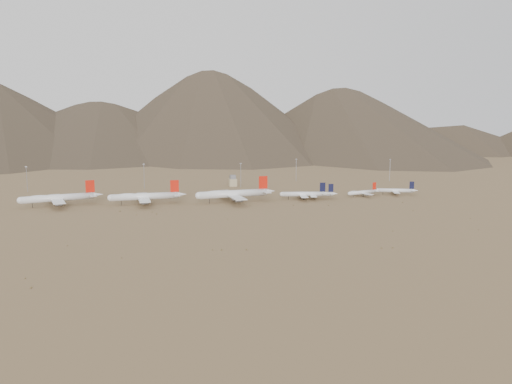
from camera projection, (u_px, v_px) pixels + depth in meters
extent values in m
plane|color=olive|center=(225.00, 207.00, 412.60)|extent=(3000.00, 3000.00, 0.00)
cylinder|color=silver|center=(58.00, 198.00, 417.29)|extent=(56.81, 18.48, 5.88)
sphere|color=silver|center=(21.00, 200.00, 404.72)|extent=(5.77, 5.77, 5.77)
cone|color=silver|center=(97.00, 195.00, 431.31)|extent=(11.17, 7.45, 5.29)
cube|color=silver|center=(57.00, 199.00, 416.93)|extent=(20.56, 52.90, 0.74)
cube|color=silver|center=(92.00, 195.00, 429.27)|extent=(9.43, 20.48, 0.35)
cube|color=red|center=(90.00, 186.00, 427.61)|extent=(7.33, 2.17, 10.44)
cylinder|color=black|center=(32.00, 206.00, 409.25)|extent=(0.38, 0.38, 3.99)
cylinder|color=black|center=(60.00, 203.00, 419.85)|extent=(0.47, 0.47, 3.99)
cylinder|color=black|center=(60.00, 204.00, 417.25)|extent=(0.47, 0.47, 3.99)
ellipsoid|color=silver|center=(39.00, 197.00, 410.51)|extent=(18.74, 8.38, 3.53)
cylinder|color=slate|center=(56.00, 199.00, 426.38)|extent=(6.14, 3.85, 2.65)
cylinder|color=slate|center=(58.00, 203.00, 407.92)|extent=(6.14, 3.85, 2.65)
cylinder|color=slate|center=(55.00, 197.00, 434.68)|extent=(6.14, 3.85, 2.65)
cylinder|color=slate|center=(59.00, 205.00, 399.61)|extent=(6.14, 3.85, 2.65)
cylinder|color=silver|center=(145.00, 196.00, 425.74)|extent=(55.92, 8.09, 5.76)
sphere|color=silver|center=(111.00, 198.00, 418.15)|extent=(5.64, 5.64, 5.64)
cone|color=silver|center=(181.00, 194.00, 434.18)|extent=(10.24, 5.60, 5.18)
cube|color=silver|center=(143.00, 197.00, 425.57)|extent=(11.05, 51.41, 0.72)
cube|color=silver|center=(176.00, 194.00, 432.94)|extent=(5.82, 19.60, 0.35)
cube|color=red|center=(175.00, 186.00, 431.51)|extent=(7.26, 0.82, 10.22)
cylinder|color=black|center=(121.00, 203.00, 421.16)|extent=(0.37, 0.37, 3.90)
cylinder|color=black|center=(146.00, 202.00, 428.15)|extent=(0.46, 0.46, 3.90)
cylinder|color=black|center=(146.00, 202.00, 425.42)|extent=(0.46, 0.46, 3.90)
ellipsoid|color=silver|center=(127.00, 195.00, 421.55)|extent=(18.00, 5.06, 3.45)
cylinder|color=slate|center=(143.00, 197.00, 435.49)|extent=(5.68, 2.82, 2.59)
cylinder|color=slate|center=(144.00, 201.00, 416.08)|extent=(5.68, 2.82, 2.59)
cylinder|color=slate|center=(142.00, 196.00, 444.23)|extent=(5.68, 2.82, 2.59)
cylinder|color=slate|center=(145.00, 203.00, 407.35)|extent=(5.68, 2.82, 2.59)
cylinder|color=silver|center=(233.00, 194.00, 435.99)|extent=(61.54, 12.95, 6.33)
sphere|color=silver|center=(199.00, 196.00, 425.71)|extent=(6.20, 6.20, 6.20)
cone|color=silver|center=(270.00, 191.00, 447.42)|extent=(11.57, 6.86, 5.69)
cube|color=silver|center=(232.00, 195.00, 435.72)|extent=(15.84, 56.85, 0.79)
cube|color=silver|center=(264.00, 191.00, 445.75)|extent=(7.80, 21.80, 0.38)
cube|color=red|center=(263.00, 182.00, 444.10)|extent=(7.97, 1.43, 11.22)
cylinder|color=black|center=(209.00, 201.00, 429.61)|extent=(0.41, 0.41, 4.29)
cylinder|color=black|center=(234.00, 199.00, 438.68)|extent=(0.51, 0.51, 4.29)
cylinder|color=black|center=(235.00, 200.00, 435.74)|extent=(0.51, 0.51, 4.29)
ellipsoid|color=silver|center=(215.00, 193.00, 430.38)|extent=(19.99, 6.85, 3.80)
cylinder|color=slate|center=(228.00, 195.00, 446.39)|extent=(6.40, 3.50, 2.85)
cylinder|color=slate|center=(236.00, 199.00, 425.53)|extent=(6.40, 3.50, 2.85)
cylinder|color=slate|center=(225.00, 193.00, 455.78)|extent=(6.40, 3.50, 2.85)
cylinder|color=slate|center=(239.00, 201.00, 416.14)|extent=(6.40, 3.50, 2.85)
cylinder|color=silver|center=(303.00, 194.00, 450.51)|extent=(38.51, 11.05, 4.17)
sphere|color=silver|center=(282.00, 194.00, 449.46)|extent=(4.08, 4.08, 4.08)
cone|color=silver|center=(327.00, 193.00, 451.64)|extent=(7.47, 4.94, 3.75)
cube|color=silver|center=(302.00, 195.00, 450.56)|extent=(12.00, 33.47, 0.52)
cube|color=silver|center=(323.00, 193.00, 451.45)|extent=(5.66, 12.92, 0.25)
cube|color=black|center=(323.00, 187.00, 450.53)|extent=(4.98, 1.27, 8.23)
cylinder|color=black|center=(288.00, 198.00, 450.31)|extent=(0.44, 0.44, 2.85)
cylinder|color=black|center=(304.00, 198.00, 452.12)|extent=(0.55, 0.55, 2.85)
cylinder|color=black|center=(304.00, 198.00, 450.06)|extent=(0.55, 0.55, 2.85)
cylinder|color=slate|center=(301.00, 194.00, 459.81)|extent=(4.11, 2.54, 1.88)
cylinder|color=slate|center=(304.00, 197.00, 441.63)|extent=(4.11, 2.54, 1.88)
cylinder|color=silver|center=(313.00, 194.00, 454.45)|extent=(34.31, 12.47, 3.75)
sphere|color=silver|center=(294.00, 194.00, 454.83)|extent=(3.67, 3.67, 3.67)
cone|color=silver|center=(335.00, 194.00, 454.00)|extent=(6.87, 4.85, 3.37)
cube|color=silver|center=(313.00, 194.00, 454.56)|extent=(12.92, 30.00, 0.47)
cube|color=silver|center=(332.00, 194.00, 454.04)|extent=(5.88, 11.66, 0.22)
cube|color=black|center=(331.00, 188.00, 453.26)|extent=(4.42, 1.48, 7.39)
cylinder|color=black|center=(300.00, 197.00, 455.20)|extent=(0.39, 0.39, 2.56)
cylinder|color=black|center=(314.00, 197.00, 455.85)|extent=(0.49, 0.49, 2.56)
cylinder|color=black|center=(314.00, 197.00, 454.00)|extent=(0.49, 0.49, 2.56)
cylinder|color=slate|center=(312.00, 194.00, 462.88)|extent=(3.77, 2.51, 1.69)
cylinder|color=slate|center=(313.00, 197.00, 446.51)|extent=(3.77, 2.51, 1.69)
cylinder|color=silver|center=(363.00, 192.00, 466.62)|extent=(30.96, 11.55, 3.39)
sphere|color=silver|center=(349.00, 194.00, 459.15)|extent=(3.32, 3.32, 3.32)
cone|color=silver|center=(377.00, 191.00, 474.96)|extent=(6.22, 4.43, 3.05)
cube|color=silver|center=(362.00, 193.00, 466.40)|extent=(11.91, 27.09, 0.42)
cube|color=silver|center=(375.00, 191.00, 473.75)|extent=(5.40, 10.54, 0.20)
cube|color=red|center=(374.00, 186.00, 472.73)|extent=(3.99, 1.37, 6.68)
cylinder|color=black|center=(353.00, 196.00, 461.83)|extent=(0.36, 0.36, 2.32)
cylinder|color=black|center=(362.00, 195.00, 468.09)|extent=(0.45, 0.45, 2.32)
cylinder|color=black|center=(364.00, 195.00, 466.63)|extent=(0.45, 0.45, 2.32)
cylinder|color=slate|center=(357.00, 193.00, 473.00)|extent=(3.41, 2.30, 1.52)
cylinder|color=slate|center=(367.00, 195.00, 460.06)|extent=(3.41, 2.30, 1.52)
cylinder|color=silver|center=(395.00, 190.00, 476.50)|extent=(32.20, 14.28, 3.57)
sphere|color=silver|center=(378.00, 190.00, 478.13)|extent=(3.50, 3.50, 3.50)
cone|color=silver|center=(415.00, 190.00, 474.63)|extent=(6.65, 5.00, 3.21)
cube|color=silver|center=(395.00, 191.00, 476.64)|extent=(14.32, 28.33, 0.45)
cube|color=silver|center=(412.00, 190.00, 474.87)|extent=(6.35, 11.08, 0.21)
cube|color=black|center=(412.00, 185.00, 474.18)|extent=(4.14, 1.72, 7.05)
cylinder|color=black|center=(383.00, 193.00, 478.10)|extent=(0.38, 0.38, 2.44)
cylinder|color=black|center=(396.00, 193.00, 477.77)|extent=(0.47, 0.47, 2.44)
cylinder|color=black|center=(396.00, 194.00, 476.01)|extent=(0.47, 0.47, 2.44)
cylinder|color=slate|center=(393.00, 191.00, 484.54)|extent=(3.63, 2.61, 1.61)
cylinder|color=slate|center=(396.00, 193.00, 469.02)|extent=(3.63, 2.61, 1.61)
cube|color=tan|center=(233.00, 183.00, 534.22)|extent=(8.00, 8.00, 8.00)
cube|color=slate|center=(233.00, 177.00, 533.30)|extent=(6.00, 6.00, 4.00)
cylinder|color=gray|center=(27.00, 180.00, 491.76)|extent=(0.50, 0.50, 25.00)
cube|color=gray|center=(26.00, 167.00, 489.80)|extent=(2.00, 0.60, 0.80)
cylinder|color=gray|center=(144.00, 176.00, 517.13)|extent=(0.50, 0.50, 25.00)
cube|color=gray|center=(144.00, 164.00, 515.18)|extent=(2.00, 0.60, 0.80)
cylinder|color=gray|center=(241.00, 176.00, 525.14)|extent=(0.50, 0.50, 25.00)
cube|color=gray|center=(241.00, 163.00, 523.19)|extent=(2.00, 0.60, 0.80)
cylinder|color=gray|center=(296.00, 170.00, 576.52)|extent=(0.50, 0.50, 25.00)
cube|color=gray|center=(296.00, 159.00, 574.56)|extent=(2.00, 0.60, 0.80)
cylinder|color=gray|center=(390.00, 170.00, 573.47)|extent=(0.50, 0.50, 25.00)
cube|color=gray|center=(390.00, 159.00, 571.51)|extent=(2.00, 0.60, 0.80)
ellipsoid|color=brown|center=(382.00, 248.00, 285.39)|extent=(1.00, 1.00, 0.60)
ellipsoid|color=brown|center=(122.00, 258.00, 265.77)|extent=(0.61, 0.61, 0.47)
ellipsoid|color=brown|center=(67.00, 246.00, 290.80)|extent=(0.67, 0.67, 0.47)
ellipsoid|color=brown|center=(227.00, 219.00, 365.26)|extent=(0.77, 0.77, 0.42)
ellipsoid|color=brown|center=(403.00, 202.00, 434.60)|extent=(0.75, 0.75, 0.56)
ellipsoid|color=brown|center=(25.00, 278.00, 232.54)|extent=(0.63, 0.63, 0.54)
ellipsoid|color=brown|center=(246.00, 249.00, 282.04)|extent=(0.92, 0.92, 0.70)
ellipsoid|color=brown|center=(136.00, 214.00, 381.54)|extent=(0.80, 0.80, 0.52)
ellipsoid|color=brown|center=(393.00, 248.00, 285.88)|extent=(0.80, 0.80, 0.53)
ellipsoid|color=brown|center=(328.00, 205.00, 420.45)|extent=(0.92, 0.92, 0.69)
ellipsoid|color=brown|center=(213.00, 250.00, 281.62)|extent=(0.57, 0.57, 0.42)
ellipsoid|color=brown|center=(250.00, 205.00, 421.84)|extent=(0.89, 0.89, 0.61)
ellipsoid|color=brown|center=(222.00, 250.00, 281.19)|extent=(0.89, 0.89, 0.68)
ellipsoid|color=brown|center=(31.00, 287.00, 219.81)|extent=(0.88, 0.88, 0.68)
ellipsoid|color=brown|center=(120.00, 211.00, 394.21)|extent=(0.99, 0.99, 0.85)
ellipsoid|color=brown|center=(470.00, 218.00, 367.52)|extent=(0.64, 0.64, 0.47)
ellipsoid|color=brown|center=(293.00, 205.00, 419.82)|extent=(0.87, 0.87, 0.56)
ellipsoid|color=brown|center=(152.00, 212.00, 391.29)|extent=(0.89, 0.89, 0.52)
ellipsoid|color=brown|center=(156.00, 214.00, 383.65)|extent=(1.01, 1.01, 0.76)
ellipsoid|color=brown|center=(393.00, 231.00, 327.03)|extent=(0.60, 0.60, 0.51)
ellipsoid|color=brown|center=(478.00, 230.00, 330.56)|extent=(0.70, 0.70, 0.54)
ellipsoid|color=brown|center=(413.00, 211.00, 397.15)|extent=(0.86, 0.86, 0.46)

